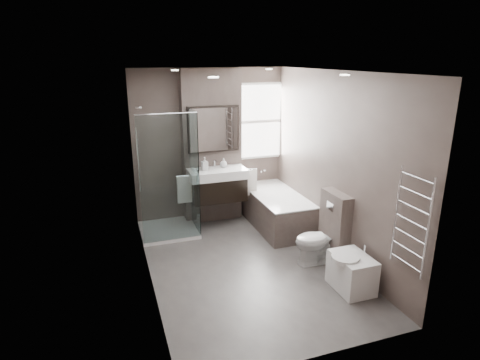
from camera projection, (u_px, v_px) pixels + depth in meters
name	position (u px, v px, depth m)	size (l,w,h in m)	color
room	(247.00, 175.00, 5.19)	(2.70, 3.90, 2.70)	#4C4845
vanity_pier	(211.00, 147.00, 6.79)	(1.00, 0.25, 2.60)	#524640
vanity	(218.00, 184.00, 6.64)	(0.95, 0.47, 0.66)	black
mirror_cabinet	(214.00, 129.00, 6.55)	(0.86, 0.08, 0.76)	black
towel_left	(185.00, 189.00, 6.45)	(0.24, 0.06, 0.44)	silver
towel_right	(250.00, 183.00, 6.80)	(0.24, 0.06, 0.44)	silver
shower_enclosure	(174.00, 205.00, 6.41)	(0.90, 0.90, 2.00)	white
bathtub	(276.00, 208.00, 6.76)	(0.75, 1.60, 0.57)	#524640
window	(259.00, 121.00, 7.05)	(0.98, 0.06, 1.33)	white
toilet	(319.00, 240.00, 5.54)	(0.38, 0.67, 0.68)	white
cistern_box	(335.00, 227.00, 5.57)	(0.19, 0.55, 1.00)	#524640
bidet	(351.00, 272.00, 4.93)	(0.48, 0.56, 0.57)	white
towel_radiator	(412.00, 222.00, 4.18)	(0.03, 0.49, 1.10)	silver
soap_bottle_a	(205.00, 164.00, 6.48)	(0.10, 0.10, 0.21)	white
soap_bottle_b	(224.00, 163.00, 6.66)	(0.12, 0.12, 0.16)	white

